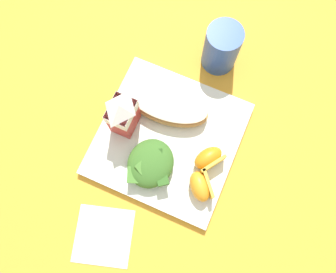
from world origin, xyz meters
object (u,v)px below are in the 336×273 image
orange_wedge_front (201,186)px  cheesy_pizza_bread (168,105)px  green_salad_pile (151,163)px  drinking_blue_cup (221,48)px  milk_carton (122,114)px  paper_napkin (103,236)px  orange_wedge_middle (209,159)px  white_plate (168,139)px

orange_wedge_front → cheesy_pizza_bread: bearing=44.1°
cheesy_pizza_bread → green_salad_pile: bearing=-172.6°
drinking_blue_cup → green_salad_pile: bearing=172.3°
cheesy_pizza_bread → orange_wedge_front: 0.18m
milk_carton → paper_napkin: (-0.22, -0.05, -0.07)m
milk_carton → orange_wedge_front: milk_carton is taller
cheesy_pizza_bread → orange_wedge_middle: (-0.07, -0.12, 0.00)m
orange_wedge_middle → paper_napkin: 0.26m
milk_carton → orange_wedge_middle: size_ratio=1.57×
green_salad_pile → paper_napkin: bearing=169.7°
milk_carton → drinking_blue_cup: size_ratio=1.01×
white_plate → milk_carton: (-0.01, 0.09, 0.07)m
white_plate → drinking_blue_cup: size_ratio=2.57×
milk_carton → drinking_blue_cup: (0.22, -0.12, -0.02)m
orange_wedge_middle → cheesy_pizza_bread: bearing=59.0°
orange_wedge_middle → drinking_blue_cup: (0.22, 0.06, 0.02)m
cheesy_pizza_bread → drinking_blue_cup: size_ratio=1.63×
cheesy_pizza_bread → paper_napkin: cheesy_pizza_bread is taller
cheesy_pizza_bread → milk_carton: 0.10m
green_salad_pile → paper_napkin: (-0.16, 0.03, -0.03)m
milk_carton → cheesy_pizza_bread: bearing=-46.0°
white_plate → drinking_blue_cup: (0.21, -0.03, 0.05)m
orange_wedge_middle → green_salad_pile: bearing=118.3°
white_plate → cheesy_pizza_bread: 0.07m
milk_carton → orange_wedge_front: 0.20m
paper_napkin → drinking_blue_cup: (0.44, -0.07, 0.05)m
white_plate → green_salad_pile: (-0.07, 0.01, 0.03)m
orange_wedge_front → drinking_blue_cup: 0.29m
white_plate → paper_napkin: white_plate is taller
milk_carton → drinking_blue_cup: 0.25m
white_plate → paper_napkin: (-0.23, 0.04, -0.01)m
white_plate → orange_wedge_middle: bearing=-97.2°
orange_wedge_middle → paper_napkin: bearing=149.0°
white_plate → green_salad_pile: 0.07m
green_salad_pile → milk_carton: (0.06, 0.08, 0.04)m
milk_carton → white_plate: bearing=-86.1°
green_salad_pile → paper_napkin: green_salad_pile is taller
orange_wedge_middle → paper_napkin: size_ratio=0.64×
white_plate → milk_carton: milk_carton is taller
cheesy_pizza_bread → green_salad_pile: green_salad_pile is taller
paper_napkin → drinking_blue_cup: drinking_blue_cup is taller
milk_carton → orange_wedge_front: (-0.06, -0.19, -0.04)m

